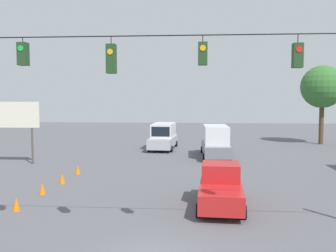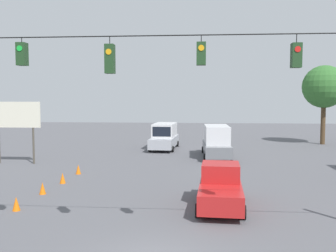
% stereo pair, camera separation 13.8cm
% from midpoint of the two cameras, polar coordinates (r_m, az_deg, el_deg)
% --- Properties ---
extents(overhead_signal_span, '(22.21, 0.38, 8.39)m').
position_cam_midpoint_polar(overhead_signal_span, '(13.17, -2.18, 3.52)').
color(overhead_signal_span, '#939399').
rests_on(overhead_signal_span, ground_plane).
extents(pickup_truck_red_crossing_near, '(2.50, 5.47, 2.12)m').
position_cam_midpoint_polar(pickup_truck_red_crossing_near, '(19.29, 7.84, -9.23)').
color(pickup_truck_red_crossing_near, red).
rests_on(pickup_truck_red_crossing_near, ground_plane).
extents(box_truck_grey_oncoming_deep, '(2.64, 7.40, 2.94)m').
position_cam_midpoint_polar(box_truck_grey_oncoming_deep, '(34.91, 7.13, -2.36)').
color(box_truck_grey_oncoming_deep, slate).
rests_on(box_truck_grey_oncoming_deep, ground_plane).
extents(box_truck_silver_withflow_deep, '(2.86, 6.96, 2.74)m').
position_cam_midpoint_polar(box_truck_silver_withflow_deep, '(40.25, -0.81, -1.57)').
color(box_truck_silver_withflow_deep, '#A8AAB2').
rests_on(box_truck_silver_withflow_deep, ground_plane).
extents(traffic_cone_nearest, '(0.38, 0.38, 0.69)m').
position_cam_midpoint_polar(traffic_cone_nearest, '(19.96, -22.31, -10.93)').
color(traffic_cone_nearest, orange).
rests_on(traffic_cone_nearest, ground_plane).
extents(traffic_cone_second, '(0.38, 0.38, 0.69)m').
position_cam_midpoint_polar(traffic_cone_second, '(22.72, -18.78, -8.99)').
color(traffic_cone_second, orange).
rests_on(traffic_cone_second, ground_plane).
extents(traffic_cone_third, '(0.38, 0.38, 0.69)m').
position_cam_midpoint_polar(traffic_cone_third, '(25.13, -15.99, -7.66)').
color(traffic_cone_third, orange).
rests_on(traffic_cone_third, ground_plane).
extents(traffic_cone_fourth, '(0.38, 0.38, 0.69)m').
position_cam_midpoint_polar(traffic_cone_fourth, '(27.84, -13.74, -6.45)').
color(traffic_cone_fourth, orange).
rests_on(traffic_cone_fourth, ground_plane).
extents(roadside_billboard, '(4.26, 0.16, 5.16)m').
position_cam_midpoint_polar(roadside_billboard, '(33.50, -22.48, 1.06)').
color(roadside_billboard, '#4C473D').
rests_on(roadside_billboard, ground_plane).
extents(tree_horizon_left, '(4.99, 4.99, 9.29)m').
position_cam_midpoint_polar(tree_horizon_left, '(47.69, 22.40, 5.50)').
color(tree_horizon_left, '#4C3823').
rests_on(tree_horizon_left, ground_plane).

